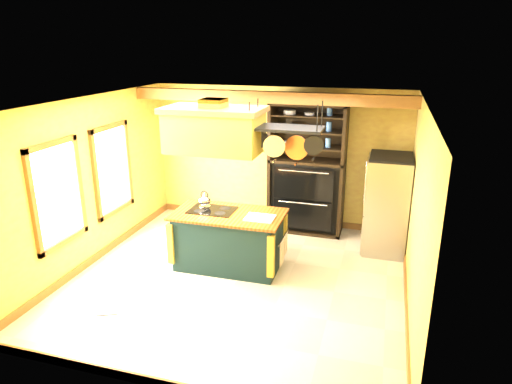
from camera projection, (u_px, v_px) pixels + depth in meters
The scene contains 15 objects.
floor at pixel (239, 278), 7.09m from camera, with size 5.00×5.00×0.00m, color beige.
ceiling at pixel (236, 103), 6.25m from camera, with size 5.00×5.00×0.00m, color white.
wall_back at pixel (278, 157), 8.95m from camera, with size 5.00×0.02×2.70m, color #DBC150.
wall_front at pixel (155, 276), 4.39m from camera, with size 5.00×0.02×2.70m, color #DBC150.
wall_left at pixel (90, 182), 7.34m from camera, with size 0.02×5.00×2.70m, color #DBC150.
wall_right at pixel (417, 213), 6.00m from camera, with size 0.02×5.00×2.70m, color #DBC150.
ceiling_beam at pixel (268, 97), 7.83m from camera, with size 5.00×0.15×0.20m, color olive.
window_near at pixel (58, 194), 6.59m from camera, with size 0.06×1.06×1.56m.
window_far at pixel (113, 170), 7.86m from camera, with size 0.06×1.06×1.56m.
kitchen_island at pixel (229, 239), 7.35m from camera, with size 1.76×0.99×1.11m.
range_hood at pixel (214, 129), 6.84m from camera, with size 1.50×0.85×0.80m.
pot_rack at pixel (286, 134), 6.55m from camera, with size 1.13×0.53×0.86m.
refrigerator at pixel (386, 206), 7.82m from camera, with size 0.72×0.85×1.67m.
hutch at pixel (307, 183), 8.66m from camera, with size 1.40×0.63×2.48m.
floor_register at pixel (107, 313), 6.17m from camera, with size 0.28×0.12×0.01m, color black.
Camera 1 is at (2.04, -5.99, 3.49)m, focal length 32.00 mm.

